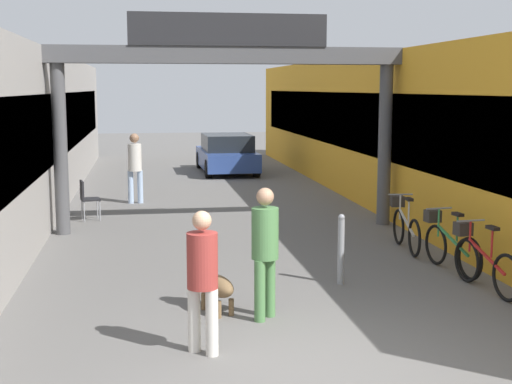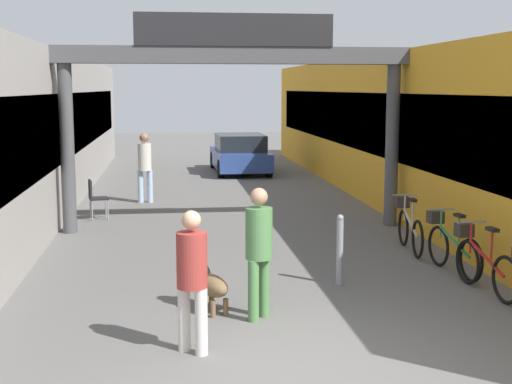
{
  "view_description": "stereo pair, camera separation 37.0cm",
  "coord_description": "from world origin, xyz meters",
  "px_view_note": "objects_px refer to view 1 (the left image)",
  "views": [
    {
      "loc": [
        -1.73,
        -6.79,
        2.91
      ],
      "look_at": [
        0.0,
        4.08,
        1.3
      ],
      "focal_mm": 50.0,
      "sensor_mm": 36.0,
      "label": 1
    },
    {
      "loc": [
        -1.36,
        -6.84,
        2.91
      ],
      "look_at": [
        0.0,
        4.08,
        1.3
      ],
      "focal_mm": 50.0,
      "sensor_mm": 36.0,
      "label": 2
    }
  ],
  "objects_px": {
    "pedestrian_companion": "(202,273)",
    "cafe_chair_black_nearer": "(87,196)",
    "pedestrian_with_dog": "(265,245)",
    "bicycle_green_third": "(449,244)",
    "bollard_post_metal": "(341,249)",
    "pedestrian_carrying_crate": "(135,163)",
    "parked_car_blue": "(227,154)",
    "dog_on_leash": "(215,284)",
    "bicycle_silver_farthest": "(405,225)",
    "bicycle_red_second": "(482,260)"
  },
  "relations": [
    {
      "from": "bollard_post_metal",
      "to": "pedestrian_carrying_crate",
      "type": "bearing_deg",
      "value": 110.84
    },
    {
      "from": "dog_on_leash",
      "to": "parked_car_blue",
      "type": "xyz_separation_m",
      "value": [
        1.96,
        15.39,
        0.28
      ]
    },
    {
      "from": "dog_on_leash",
      "to": "bicycle_green_third",
      "type": "height_order",
      "value": "bicycle_green_third"
    },
    {
      "from": "pedestrian_carrying_crate",
      "to": "bicycle_green_third",
      "type": "xyz_separation_m",
      "value": [
        5.03,
        -7.62,
        -0.59
      ]
    },
    {
      "from": "bicycle_green_third",
      "to": "bollard_post_metal",
      "type": "bearing_deg",
      "value": -165.2
    },
    {
      "from": "bollard_post_metal",
      "to": "parked_car_blue",
      "type": "height_order",
      "value": "parked_car_blue"
    },
    {
      "from": "pedestrian_with_dog",
      "to": "pedestrian_carrying_crate",
      "type": "distance_m",
      "value": 9.7
    },
    {
      "from": "bollard_post_metal",
      "to": "bicycle_green_third",
      "type": "bearing_deg",
      "value": 14.8
    },
    {
      "from": "pedestrian_with_dog",
      "to": "bollard_post_metal",
      "type": "distance_m",
      "value": 2.04
    },
    {
      "from": "dog_on_leash",
      "to": "parked_car_blue",
      "type": "distance_m",
      "value": 15.52
    },
    {
      "from": "cafe_chair_black_nearer",
      "to": "parked_car_blue",
      "type": "height_order",
      "value": "parked_car_blue"
    },
    {
      "from": "bicycle_red_second",
      "to": "parked_car_blue",
      "type": "height_order",
      "value": "parked_car_blue"
    },
    {
      "from": "pedestrian_companion",
      "to": "cafe_chair_black_nearer",
      "type": "height_order",
      "value": "pedestrian_companion"
    },
    {
      "from": "pedestrian_carrying_crate",
      "to": "bollard_post_metal",
      "type": "xyz_separation_m",
      "value": [
        3.09,
        -8.13,
        -0.48
      ]
    },
    {
      "from": "pedestrian_carrying_crate",
      "to": "cafe_chair_black_nearer",
      "type": "height_order",
      "value": "pedestrian_carrying_crate"
    },
    {
      "from": "bicycle_silver_farthest",
      "to": "parked_car_blue",
      "type": "height_order",
      "value": "parked_car_blue"
    },
    {
      "from": "pedestrian_companion",
      "to": "bicycle_green_third",
      "type": "distance_m",
      "value": 5.19
    },
    {
      "from": "pedestrian_carrying_crate",
      "to": "dog_on_leash",
      "type": "bearing_deg",
      "value": -83.12
    },
    {
      "from": "bollard_post_metal",
      "to": "cafe_chair_black_nearer",
      "type": "relative_size",
      "value": 1.2
    },
    {
      "from": "dog_on_leash",
      "to": "bicycle_silver_farthest",
      "type": "relative_size",
      "value": 0.49
    },
    {
      "from": "bicycle_green_third",
      "to": "parked_car_blue",
      "type": "height_order",
      "value": "parked_car_blue"
    },
    {
      "from": "bicycle_red_second",
      "to": "bollard_post_metal",
      "type": "distance_m",
      "value": 2.04
    },
    {
      "from": "pedestrian_with_dog",
      "to": "bicycle_green_third",
      "type": "height_order",
      "value": "pedestrian_with_dog"
    },
    {
      "from": "pedestrian_with_dog",
      "to": "pedestrian_carrying_crate",
      "type": "xyz_separation_m",
      "value": [
        -1.7,
        9.55,
        0.06
      ]
    },
    {
      "from": "pedestrian_carrying_crate",
      "to": "parked_car_blue",
      "type": "height_order",
      "value": "pedestrian_carrying_crate"
    },
    {
      "from": "bicycle_green_third",
      "to": "bollard_post_metal",
      "type": "distance_m",
      "value": 2.0
    },
    {
      "from": "pedestrian_carrying_crate",
      "to": "dog_on_leash",
      "type": "relative_size",
      "value": 2.16
    },
    {
      "from": "pedestrian_companion",
      "to": "bicycle_silver_farthest",
      "type": "distance_m",
      "value": 6.14
    },
    {
      "from": "pedestrian_carrying_crate",
      "to": "bicycle_green_third",
      "type": "height_order",
      "value": "pedestrian_carrying_crate"
    },
    {
      "from": "bicycle_green_third",
      "to": "parked_car_blue",
      "type": "distance_m",
      "value": 14.0
    },
    {
      "from": "dog_on_leash",
      "to": "parked_car_blue",
      "type": "height_order",
      "value": "parked_car_blue"
    },
    {
      "from": "bicycle_green_third",
      "to": "cafe_chair_black_nearer",
      "type": "distance_m",
      "value": 8.1
    },
    {
      "from": "bicycle_red_second",
      "to": "bollard_post_metal",
      "type": "xyz_separation_m",
      "value": [
        -1.95,
        0.59,
        0.1
      ]
    },
    {
      "from": "pedestrian_companion",
      "to": "bicycle_silver_farthest",
      "type": "bearing_deg",
      "value": 48.46
    },
    {
      "from": "bicycle_silver_farthest",
      "to": "cafe_chair_black_nearer",
      "type": "height_order",
      "value": "bicycle_silver_farthest"
    },
    {
      "from": "pedestrian_carrying_crate",
      "to": "parked_car_blue",
      "type": "bearing_deg",
      "value": 63.83
    },
    {
      "from": "bicycle_silver_farthest",
      "to": "bollard_post_metal",
      "type": "relative_size",
      "value": 1.59
    },
    {
      "from": "pedestrian_companion",
      "to": "bollard_post_metal",
      "type": "distance_m",
      "value": 3.39
    },
    {
      "from": "pedestrian_companion",
      "to": "parked_car_blue",
      "type": "height_order",
      "value": "pedestrian_companion"
    },
    {
      "from": "bicycle_silver_farthest",
      "to": "bollard_post_metal",
      "type": "distance_m",
      "value": 2.75
    },
    {
      "from": "pedestrian_with_dog",
      "to": "pedestrian_companion",
      "type": "bearing_deg",
      "value": -129.39
    },
    {
      "from": "bollard_post_metal",
      "to": "pedestrian_companion",
      "type": "bearing_deg",
      "value": -132.31
    },
    {
      "from": "bicycle_green_third",
      "to": "dog_on_leash",
      "type": "bearing_deg",
      "value": -158.68
    },
    {
      "from": "bicycle_red_second",
      "to": "dog_on_leash",
      "type": "bearing_deg",
      "value": -173.83
    },
    {
      "from": "cafe_chair_black_nearer",
      "to": "pedestrian_with_dog",
      "type": "bearing_deg",
      "value": -69.47
    },
    {
      "from": "pedestrian_with_dog",
      "to": "bollard_post_metal",
      "type": "xyz_separation_m",
      "value": [
        1.39,
        1.43,
        -0.42
      ]
    },
    {
      "from": "pedestrian_carrying_crate",
      "to": "parked_car_blue",
      "type": "relative_size",
      "value": 0.44
    },
    {
      "from": "pedestrian_with_dog",
      "to": "bicycle_green_third",
      "type": "xyz_separation_m",
      "value": [
        3.33,
        1.94,
        -0.53
      ]
    },
    {
      "from": "pedestrian_carrying_crate",
      "to": "bicycle_silver_farthest",
      "type": "bearing_deg",
      "value": -51.06
    },
    {
      "from": "bollard_post_metal",
      "to": "parked_car_blue",
      "type": "distance_m",
      "value": 14.37
    }
  ]
}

